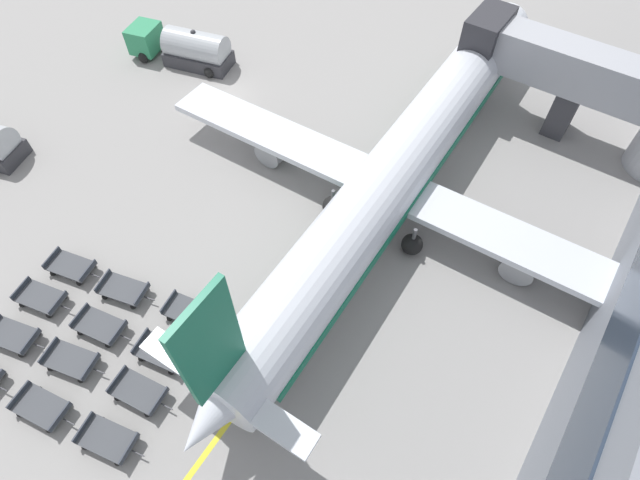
# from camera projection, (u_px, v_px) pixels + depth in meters

# --- Properties ---
(ground_plane) EXTENTS (500.00, 500.00, 0.00)m
(ground_plane) POSITION_uv_depth(u_px,v_px,m) (226.00, 96.00, 40.08)
(ground_plane) COLOR gray
(jet_bridge) EXTENTS (17.37, 4.27, 6.88)m
(jet_bridge) POSITION_uv_depth(u_px,v_px,m) (605.00, 92.00, 33.77)
(jet_bridge) COLOR #A8AAB2
(jet_bridge) RESTS_ON ground_plane
(airplane) EXTENTS (33.31, 40.42, 11.19)m
(airplane) POSITION_uv_depth(u_px,v_px,m) (398.00, 169.00, 31.18)
(airplane) COLOR silver
(airplane) RESTS_ON ground_plane
(fuel_tanker_primary) EXTENTS (9.14, 5.02, 3.17)m
(fuel_tanker_primary) POSITION_uv_depth(u_px,v_px,m) (186.00, 48.00, 41.77)
(fuel_tanker_primary) COLOR #2D8C5B
(fuel_tanker_primary) RESTS_ON ground_plane
(baggage_dolly_row_near_col_b) EXTENTS (3.50, 2.03, 0.92)m
(baggage_dolly_row_near_col_b) POSITION_uv_depth(u_px,v_px,m) (42.00, 407.00, 24.90)
(baggage_dolly_row_near_col_b) COLOR #424449
(baggage_dolly_row_near_col_b) RESTS_ON ground_plane
(baggage_dolly_row_near_col_c) EXTENTS (3.51, 2.12, 0.92)m
(baggage_dolly_row_near_col_c) POSITION_uv_depth(u_px,v_px,m) (108.00, 439.00, 24.00)
(baggage_dolly_row_near_col_c) COLOR #424449
(baggage_dolly_row_near_col_c) RESTS_ON ground_plane
(baggage_dolly_row_mid_a_col_a) EXTENTS (3.50, 2.21, 0.92)m
(baggage_dolly_row_mid_a_col_a) POSITION_uv_depth(u_px,v_px,m) (13.00, 336.00, 27.20)
(baggage_dolly_row_mid_a_col_a) COLOR #424449
(baggage_dolly_row_mid_a_col_a) RESTS_ON ground_plane
(baggage_dolly_row_mid_a_col_b) EXTENTS (3.50, 2.21, 0.92)m
(baggage_dolly_row_mid_a_col_b) POSITION_uv_depth(u_px,v_px,m) (71.00, 360.00, 26.36)
(baggage_dolly_row_mid_a_col_b) COLOR #424449
(baggage_dolly_row_mid_a_col_b) RESTS_ON ground_plane
(baggage_dolly_row_mid_a_col_c) EXTENTS (3.50, 1.97, 0.92)m
(baggage_dolly_row_mid_a_col_c) POSITION_uv_depth(u_px,v_px,m) (139.00, 392.00, 25.37)
(baggage_dolly_row_mid_a_col_c) COLOR #424449
(baggage_dolly_row_mid_a_col_c) RESTS_ON ground_plane
(baggage_dolly_row_mid_b_col_a) EXTENTS (3.51, 2.15, 0.92)m
(baggage_dolly_row_mid_b_col_a) POSITION_uv_depth(u_px,v_px,m) (41.00, 298.00, 28.60)
(baggage_dolly_row_mid_b_col_a) COLOR #424449
(baggage_dolly_row_mid_b_col_a) RESTS_ON ground_plane
(baggage_dolly_row_mid_b_col_b) EXTENTS (3.50, 2.06, 0.92)m
(baggage_dolly_row_mid_b_col_b) POSITION_uv_depth(u_px,v_px,m) (100.00, 326.00, 27.55)
(baggage_dolly_row_mid_b_col_b) COLOR #424449
(baggage_dolly_row_mid_b_col_b) RESTS_ON ground_plane
(baggage_dolly_row_mid_b_col_c) EXTENTS (3.50, 2.07, 0.92)m
(baggage_dolly_row_mid_b_col_c) POSITION_uv_depth(u_px,v_px,m) (162.00, 352.00, 26.64)
(baggage_dolly_row_mid_b_col_c) COLOR #424449
(baggage_dolly_row_mid_b_col_c) RESTS_ON ground_plane
(baggage_dolly_row_far_col_a) EXTENTS (3.51, 2.16, 0.92)m
(baggage_dolly_row_far_col_a) POSITION_uv_depth(u_px,v_px,m) (71.00, 267.00, 29.86)
(baggage_dolly_row_far_col_a) COLOR #424449
(baggage_dolly_row_far_col_a) RESTS_ON ground_plane
(baggage_dolly_row_far_col_b) EXTENTS (3.50, 2.21, 0.92)m
(baggage_dolly_row_far_col_b) POSITION_uv_depth(u_px,v_px,m) (124.00, 290.00, 28.92)
(baggage_dolly_row_far_col_b) COLOR #424449
(baggage_dolly_row_far_col_b) RESTS_ON ground_plane
(baggage_dolly_row_far_col_c) EXTENTS (3.50, 2.07, 0.92)m
(baggage_dolly_row_far_col_c) POSITION_uv_depth(u_px,v_px,m) (189.00, 312.00, 28.06)
(baggage_dolly_row_far_col_c) COLOR #424449
(baggage_dolly_row_far_col_c) RESTS_ON ground_plane
(stand_guidance_stripe) EXTENTS (2.08, 37.92, 0.01)m
(stand_guidance_stripe) POSITION_uv_depth(u_px,v_px,m) (324.00, 292.00, 29.38)
(stand_guidance_stripe) COLOR yellow
(stand_guidance_stripe) RESTS_ON ground_plane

